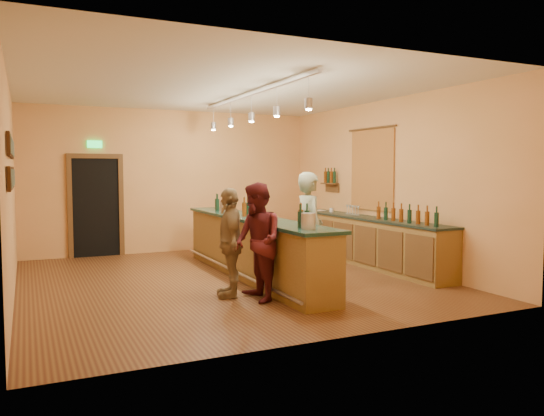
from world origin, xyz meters
name	(u,v)px	position (x,y,z in m)	size (l,w,h in m)	color
floor	(227,279)	(0.00, 0.00, 0.00)	(7.00, 7.00, 0.00)	#4E2516
ceiling	(226,88)	(0.00, 0.00, 3.20)	(6.50, 7.00, 0.02)	silver
wall_back	(173,181)	(0.00, 3.50, 1.60)	(6.50, 0.02, 3.20)	tan
wall_front	(338,193)	(0.00, -3.50, 1.60)	(6.50, 0.02, 3.20)	tan
wall_left	(10,188)	(-3.25, 0.00, 1.60)	(0.02, 7.00, 3.20)	tan
wall_right	(385,183)	(3.25, 0.00, 1.60)	(0.02, 7.00, 3.20)	tan
doorway	(96,204)	(-1.70, 3.47, 1.13)	(1.15, 0.09, 2.48)	black
tapestry	(372,170)	(3.23, 0.40, 1.85)	(0.03, 1.40, 1.60)	maroon
bottle_shelf	(330,178)	(3.17, 1.90, 1.67)	(0.17, 0.55, 0.54)	#4F3617
picture_grid	(11,162)	(-3.21, -0.75, 1.95)	(0.06, 2.20, 0.70)	#382111
back_counter	(367,240)	(2.97, 0.18, 0.49)	(0.60, 4.55, 1.27)	brown
tasting_bar	(252,242)	(0.45, 0.00, 0.61)	(0.73, 5.10, 1.38)	brown
pendant_track	(251,103)	(0.46, 0.00, 2.98)	(0.11, 4.60, 0.50)	silver
bartender	(310,230)	(1.01, -1.06, 0.91)	(0.66, 0.44, 1.82)	gray
customer_a	(257,242)	(-0.13, -1.58, 0.84)	(0.82, 0.64, 1.68)	#59191E
customer_b	(230,242)	(-0.38, -1.16, 0.80)	(0.93, 0.39, 1.60)	#997A51
bar_stool	(308,238)	(1.98, 0.76, 0.50)	(0.31, 0.31, 0.65)	#9E6547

